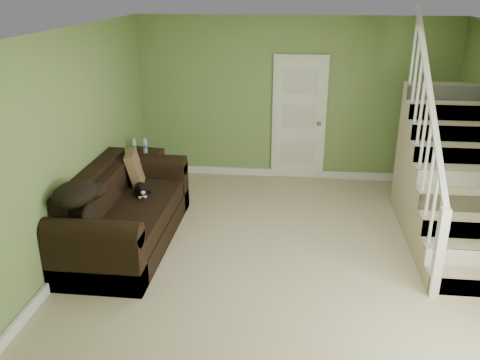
% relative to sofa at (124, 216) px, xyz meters
% --- Properties ---
extents(floor, '(5.00, 5.50, 0.01)m').
position_rel_sofa_xyz_m(floor, '(2.02, -0.17, -0.36)').
color(floor, tan).
rests_on(floor, ground).
extents(ceiling, '(5.00, 5.50, 0.01)m').
position_rel_sofa_xyz_m(ceiling, '(2.02, -0.17, 2.24)').
color(ceiling, white).
rests_on(ceiling, wall_back).
extents(wall_back, '(5.00, 0.04, 2.60)m').
position_rel_sofa_xyz_m(wall_back, '(2.02, 2.58, 0.94)').
color(wall_back, '#72914E').
rests_on(wall_back, floor).
extents(wall_front, '(5.00, 0.04, 2.60)m').
position_rel_sofa_xyz_m(wall_front, '(2.02, -2.92, 0.94)').
color(wall_front, '#72914E').
rests_on(wall_front, floor).
extents(wall_left, '(0.04, 5.50, 2.60)m').
position_rel_sofa_xyz_m(wall_left, '(-0.48, -0.17, 0.94)').
color(wall_left, '#72914E').
rests_on(wall_left, floor).
extents(baseboard_back, '(5.00, 0.04, 0.12)m').
position_rel_sofa_xyz_m(baseboard_back, '(2.02, 2.55, -0.30)').
color(baseboard_back, white).
rests_on(baseboard_back, floor).
extents(baseboard_left, '(0.04, 5.50, 0.12)m').
position_rel_sofa_xyz_m(baseboard_left, '(-0.45, -0.17, -0.30)').
color(baseboard_left, white).
rests_on(baseboard_left, floor).
extents(door, '(0.86, 0.12, 2.02)m').
position_rel_sofa_xyz_m(door, '(2.12, 2.54, 0.65)').
color(door, white).
rests_on(door, floor).
extents(staircase, '(1.00, 2.51, 2.82)m').
position_rel_sofa_xyz_m(staircase, '(4.02, 0.80, 0.28)').
color(staircase, tan).
rests_on(staircase, floor).
extents(sofa, '(1.03, 2.39, 0.94)m').
position_rel_sofa_xyz_m(sofa, '(0.00, 0.00, 0.00)').
color(sofa, black).
rests_on(sofa, floor).
extents(side_table, '(0.61, 0.61, 0.87)m').
position_rel_sofa_xyz_m(side_table, '(-0.26, 1.67, -0.04)').
color(side_table, black).
rests_on(side_table, floor).
extents(cat, '(0.31, 0.46, 0.23)m').
position_rel_sofa_xyz_m(cat, '(0.15, 0.29, 0.24)').
color(cat, black).
rests_on(cat, sofa).
extents(banana, '(0.18, 0.21, 0.06)m').
position_rel_sofa_xyz_m(banana, '(0.15, -0.67, 0.18)').
color(banana, gold).
rests_on(banana, sofa).
extents(throw_pillow, '(0.32, 0.50, 0.48)m').
position_rel_sofa_xyz_m(throw_pillow, '(-0.05, 0.73, 0.36)').
color(throw_pillow, '#49301D').
rests_on(throw_pillow, sofa).
extents(throw_blanket, '(0.44, 0.57, 0.24)m').
position_rel_sofa_xyz_m(throw_blanket, '(-0.21, -0.79, 0.62)').
color(throw_blanket, black).
rests_on(throw_blanket, sofa).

